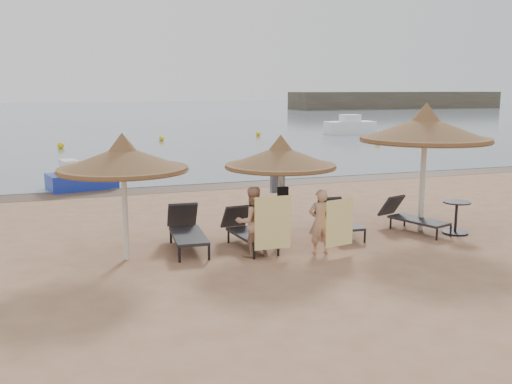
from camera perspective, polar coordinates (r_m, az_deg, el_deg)
ground at (r=12.38m, az=2.76°, el=-6.68°), size 160.00×160.00×0.00m
sea at (r=91.13m, az=-16.75°, el=7.62°), size 200.00×140.00×0.03m
wet_sand_strip at (r=21.15m, az=-6.89°, el=0.41°), size 200.00×1.60×0.01m
palapa_left at (r=12.19m, az=-13.17°, el=3.21°), size 2.74×2.74×2.72m
palapa_center at (r=13.15m, az=2.47°, el=3.49°), size 2.60×2.60×2.58m
palapa_right at (r=15.02m, az=16.57°, el=6.04°), size 3.30×3.30×3.27m
lounger_far_left at (r=13.22m, az=-6.96°, el=-3.73°), size 0.86×2.15×0.94m
lounger_near_left at (r=13.25m, az=-0.94°, el=-3.77°), size 0.83×1.99×0.87m
lounger_near_right at (r=14.55m, az=8.08°, el=-2.63°), size 0.76×1.93×0.85m
lounger_far_right at (r=15.21m, az=15.18°, el=-2.34°), size 1.16×1.98×0.84m
side_table at (r=15.23m, az=19.36°, el=-2.51°), size 0.68×0.68×0.82m
person_left at (r=12.33m, az=-0.40°, el=-2.43°), size 0.87×0.61×1.79m
person_right at (r=12.64m, az=6.45°, el=-2.44°), size 0.84×0.62×1.68m
towel_left at (r=12.15m, az=1.70°, el=-3.10°), size 0.82×0.03×1.15m
towel_right at (r=12.60m, az=8.37°, el=-3.06°), size 0.74×0.17×1.05m
bag_patterned at (r=13.40m, az=2.16°, el=0.85°), size 0.35×0.14×0.43m
bag_dark at (r=13.13m, az=2.70°, el=-0.26°), size 0.26×0.10×0.36m
pedal_boat at (r=21.70m, az=-17.10°, el=1.35°), size 2.58×1.85×1.09m
buoy_left at (r=36.54m, az=-18.95°, el=4.41°), size 0.41×0.41×0.41m
buoy_mid at (r=40.34m, az=-9.43°, el=5.30°), size 0.36×0.36×0.36m
buoy_right at (r=37.86m, az=12.07°, el=4.89°), size 0.37×0.37×0.37m
buoy_extra at (r=43.75m, az=0.22°, el=5.82°), size 0.37×0.37×0.37m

